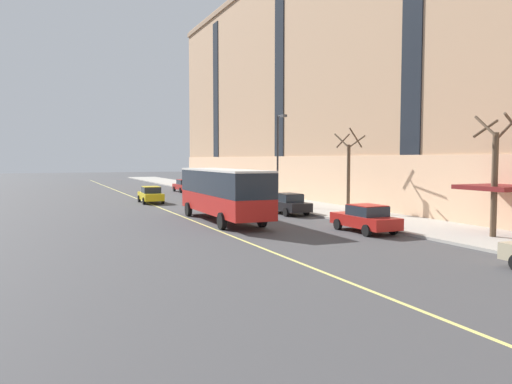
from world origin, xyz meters
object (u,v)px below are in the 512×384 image
parked_car_darkgray_2 (230,193)px  parked_car_darkgray_4 (199,188)px  street_tree_near_corner (495,173)px  street_tree_mid_block (349,170)px  city_bus (223,191)px  parked_car_black_1 (287,204)px  parked_car_red_6 (184,186)px  parked_car_red_0 (365,218)px  street_lamp (279,151)px  fire_hydrant (387,221)px  taxi_cab (151,195)px

parked_car_darkgray_2 → parked_car_darkgray_4: size_ratio=0.98×
street_tree_near_corner → street_tree_mid_block: 12.98m
city_bus → parked_car_black_1: size_ratio=2.39×
city_bus → street_tree_mid_block: 10.24m
parked_car_red_6 → street_tree_near_corner: (4.48, -42.16, 2.65)m
parked_car_red_0 → parked_car_black_1: size_ratio=0.93×
street_lamp → street_tree_mid_block: bearing=-69.1°
city_bus → street_tree_near_corner: 16.13m
parked_car_darkgray_4 → fire_hydrant: parked_car_darkgray_4 is taller
taxi_cab → street_tree_mid_block: size_ratio=0.73×
parked_car_red_6 → fire_hydrant: 37.07m
city_bus → street_lamp: size_ratio=1.50×
street_tree_near_corner → street_lamp: 19.83m
parked_car_red_0 → parked_car_darkgray_4: same height
street_lamp → parked_car_darkgray_2: bearing=103.1°
parked_car_red_6 → fire_hydrant: parked_car_red_6 is taller
parked_car_darkgray_2 → street_tree_near_corner: 27.32m
street_tree_near_corner → street_lamp: size_ratio=0.81×
parked_car_darkgray_4 → street_tree_mid_block: (4.44, -23.18, 2.52)m
parked_car_darkgray_2 → taxi_cab: same height
parked_car_red_0 → parked_car_darkgray_4: bearing=90.0°
parked_car_red_0 → taxi_cab: same height
city_bus → fire_hydrant: 10.59m
parked_car_red_6 → taxi_cab: 15.65m
parked_car_red_0 → taxi_cab: size_ratio=0.99×
parked_car_red_0 → parked_car_black_1: (0.22, 10.00, 0.00)m
parked_car_red_0 → street_tree_near_corner: street_tree_near_corner is taller
parked_car_red_0 → parked_car_red_6: (-0.01, 37.41, 0.00)m
parked_car_black_1 → street_tree_mid_block: street_tree_mid_block is taller
city_bus → parked_car_darkgray_4: city_bus is taller
taxi_cab → parked_car_red_0: bearing=-73.1°
street_tree_near_corner → parked_car_darkgray_2: bearing=98.9°
parked_car_darkgray_2 → street_tree_mid_block: bearing=-73.1°
parked_car_black_1 → street_tree_near_corner: 15.58m
parked_car_darkgray_4 → street_lamp: 17.12m
city_bus → parked_car_darkgray_2: bearing=67.6°
street_lamp → parked_car_red_6: bearing=94.9°
street_tree_mid_block → parked_car_red_6: bearing=98.7°
taxi_cab → street_tree_mid_block: (11.60, -15.24, 2.52)m
parked_car_black_1 → street_tree_near_corner: (4.24, -14.76, 2.65)m
street_tree_near_corner → parked_car_red_0: bearing=133.2°
city_bus → fire_hydrant: bearing=-44.2°
parked_car_red_0 → parked_car_red_6: size_ratio=0.99×
fire_hydrant → street_tree_mid_block: bearing=71.4°
parked_car_black_1 → taxi_cab: (-7.36, 13.47, -0.00)m
parked_car_red_6 → street_lamp: size_ratio=0.59×
city_bus → street_tree_mid_block: (10.15, 0.53, 1.29)m
parked_car_red_0 → parked_car_red_6: bearing=90.0°
street_lamp → fire_hydrant: (-0.10, -14.48, -4.29)m
street_tree_near_corner → parked_car_darkgray_4: bearing=97.0°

